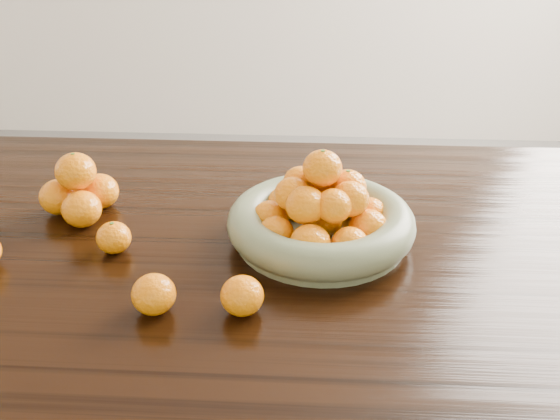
# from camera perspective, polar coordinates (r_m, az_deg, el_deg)

# --- Properties ---
(dining_table) EXTENTS (2.00, 1.00, 0.75)m
(dining_table) POSITION_cam_1_polar(r_m,az_deg,el_deg) (1.18, 0.78, -6.83)
(dining_table) COLOR black
(dining_table) RESTS_ON ground
(fruit_bowl) EXTENTS (0.34, 0.34, 0.18)m
(fruit_bowl) POSITION_cam_1_polar(r_m,az_deg,el_deg) (1.12, 3.79, -0.71)
(fruit_bowl) COLOR #687153
(fruit_bowl) RESTS_ON dining_table
(orange_pyramid) EXTENTS (0.15, 0.15, 0.13)m
(orange_pyramid) POSITION_cam_1_polar(r_m,az_deg,el_deg) (1.27, -17.90, 1.61)
(orange_pyramid) COLOR orange
(orange_pyramid) RESTS_ON dining_table
(loose_orange_0) EXTENTS (0.06, 0.06, 0.06)m
(loose_orange_0) POSITION_cam_1_polar(r_m,az_deg,el_deg) (1.14, -14.96, -2.46)
(loose_orange_0) COLOR orange
(loose_orange_0) RESTS_ON dining_table
(loose_orange_1) EXTENTS (0.07, 0.07, 0.06)m
(loose_orange_1) POSITION_cam_1_polar(r_m,az_deg,el_deg) (0.97, -11.47, -7.56)
(loose_orange_1) COLOR orange
(loose_orange_1) RESTS_ON dining_table
(loose_orange_2) EXTENTS (0.07, 0.07, 0.06)m
(loose_orange_2) POSITION_cam_1_polar(r_m,az_deg,el_deg) (0.95, -3.48, -7.83)
(loose_orange_2) COLOR orange
(loose_orange_2) RESTS_ON dining_table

